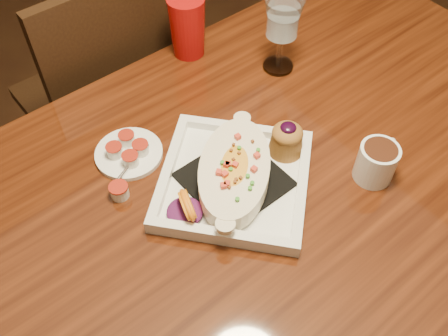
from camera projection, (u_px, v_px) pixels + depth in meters
floor at (248, 328)px, 1.53m from camera, size 7.00×7.00×0.00m
table at (260, 209)px, 1.02m from camera, size 1.50×0.90×0.75m
chair_far at (113, 98)px, 1.44m from camera, size 0.42×0.42×0.93m
plate at (238, 172)px, 0.92m from camera, size 0.38×0.38×0.08m
coffee_mug at (377, 161)px, 0.92m from camera, size 0.10×0.07×0.08m
goblet at (283, 22)px, 1.06m from camera, size 0.08×0.08×0.18m
saucer at (129, 152)px, 0.98m from camera, size 0.13×0.13×0.09m
creamer_loose at (119, 191)px, 0.92m from camera, size 0.04×0.04×0.03m
red_tumbler at (187, 27)px, 1.14m from camera, size 0.09×0.09×0.14m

